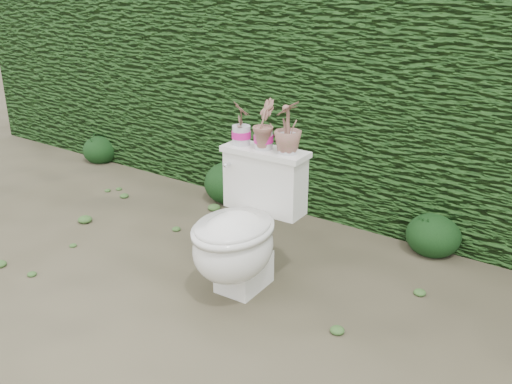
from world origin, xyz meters
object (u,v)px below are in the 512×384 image
Objects in this scene: toilet at (242,232)px; potted_plant_left at (241,124)px; potted_plant_center at (264,126)px; potted_plant_right at (288,129)px.

toilet is 0.61m from potted_plant_left.
potted_plant_left is at bearing 123.97° from toilet.
potted_plant_left is at bearing 67.73° from potted_plant_center.
potted_plant_right is at bearing -112.27° from potted_plant_center.
potted_plant_right is (0.31, 0.01, 0.02)m from potted_plant_left.
potted_plant_center is at bearing 92.66° from toilet.
toilet is 0.60m from potted_plant_center.
toilet is 2.94× the size of potted_plant_center.
potted_plant_left is 0.90× the size of potted_plant_center.
potted_plant_left is 0.31m from potted_plant_right.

